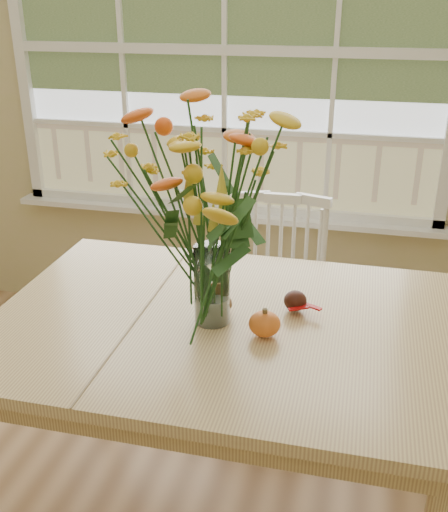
# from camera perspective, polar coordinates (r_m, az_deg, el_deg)

# --- Properties ---
(wall_back) EXTENTS (4.00, 0.02, 2.70)m
(wall_back) POSITION_cam_1_polar(r_m,az_deg,el_deg) (3.21, 0.20, 15.54)
(wall_back) COLOR #C9BF80
(wall_back) RESTS_ON floor
(window) EXTENTS (2.42, 0.12, 1.74)m
(window) POSITION_cam_1_polar(r_m,az_deg,el_deg) (3.16, 0.04, 18.70)
(window) COLOR silver
(window) RESTS_ON wall_back
(dining_table) EXTENTS (1.53, 1.10, 0.82)m
(dining_table) POSITION_cam_1_polar(r_m,az_deg,el_deg) (2.04, -0.13, -8.28)
(dining_table) COLOR tan
(dining_table) RESTS_ON floor
(windsor_chair) EXTENTS (0.46, 0.44, 0.95)m
(windsor_chair) POSITION_cam_1_polar(r_m,az_deg,el_deg) (2.82, 5.04, -3.24)
(windsor_chair) COLOR white
(windsor_chair) RESTS_ON floor
(flower_vase) EXTENTS (0.55, 0.55, 0.65)m
(flower_vase) POSITION_cam_1_polar(r_m,az_deg,el_deg) (1.82, -1.22, 4.63)
(flower_vase) COLOR white
(flower_vase) RESTS_ON dining_table
(pumpkin) EXTENTS (0.10, 0.10, 0.08)m
(pumpkin) POSITION_cam_1_polar(r_m,az_deg,el_deg) (1.88, 3.89, -6.58)
(pumpkin) COLOR #D56019
(pumpkin) RESTS_ON dining_table
(turkey_figurine) EXTENTS (0.09, 0.08, 0.10)m
(turkey_figurine) POSITION_cam_1_polar(r_m,az_deg,el_deg) (2.00, -0.32, -4.48)
(turkey_figurine) COLOR #CCB78C
(turkey_figurine) RESTS_ON dining_table
(dark_gourd) EXTENTS (0.12, 0.08, 0.07)m
(dark_gourd) POSITION_cam_1_polar(r_m,az_deg,el_deg) (2.04, 6.80, -4.35)
(dark_gourd) COLOR #38160F
(dark_gourd) RESTS_ON dining_table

